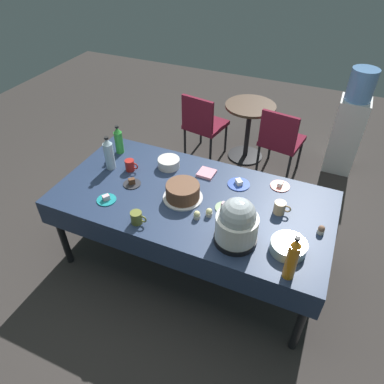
{
  "coord_description": "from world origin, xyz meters",
  "views": [
    {
      "loc": [
        0.85,
        -1.96,
        2.56
      ],
      "look_at": [
        0.0,
        0.0,
        0.8
      ],
      "focal_mm": 32.99,
      "sensor_mm": 36.0,
      "label": 1
    }
  ],
  "objects_px": {
    "maroon_chair_left": "(203,122)",
    "soda_bottle_orange_juice": "(292,259)",
    "cupcake_cocoa": "(321,229)",
    "cupcake_rose": "(197,215)",
    "potluck_table": "(192,203)",
    "frosted_layer_cake": "(183,192)",
    "dessert_plate_teal": "(106,199)",
    "round_cafe_table": "(249,122)",
    "soda_bottle_water": "(109,154)",
    "slow_cooker": "(237,223)",
    "soda_bottle_lime_soda": "(119,140)",
    "ceramic_snack_bowl": "(169,163)",
    "coffee_mug_tan": "(280,208)",
    "water_cooler": "(349,125)",
    "dessert_plate_coral": "(280,185)",
    "coffee_mug_red": "(130,165)",
    "dessert_plate_cobalt": "(239,184)",
    "dessert_plate_charcoal": "(132,183)",
    "maroon_chair_right": "(280,138)",
    "coffee_mug_olive": "(137,218)",
    "dessert_plate_sage": "(225,207)"
  },
  "relations": [
    {
      "from": "frosted_layer_cake",
      "to": "water_cooler",
      "type": "distance_m",
      "value": 2.39
    },
    {
      "from": "ceramic_snack_bowl",
      "to": "slow_cooker",
      "type": "bearing_deg",
      "value": -36.72
    },
    {
      "from": "maroon_chair_left",
      "to": "soda_bottle_orange_juice",
      "type": "bearing_deg",
      "value": -55.75
    },
    {
      "from": "dessert_plate_teal",
      "to": "coffee_mug_tan",
      "type": "distance_m",
      "value": 1.34
    },
    {
      "from": "potluck_table",
      "to": "coffee_mug_red",
      "type": "height_order",
      "value": "coffee_mug_red"
    },
    {
      "from": "potluck_table",
      "to": "coffee_mug_olive",
      "type": "xyz_separation_m",
      "value": [
        -0.25,
        -0.43,
        0.11
      ]
    },
    {
      "from": "slow_cooker",
      "to": "soda_bottle_orange_juice",
      "type": "relative_size",
      "value": 1.04
    },
    {
      "from": "dessert_plate_teal",
      "to": "soda_bottle_orange_juice",
      "type": "distance_m",
      "value": 1.47
    },
    {
      "from": "coffee_mug_olive",
      "to": "water_cooler",
      "type": "xyz_separation_m",
      "value": [
        1.32,
        2.48,
        -0.21
      ]
    },
    {
      "from": "cupcake_rose",
      "to": "round_cafe_table",
      "type": "distance_m",
      "value": 2.08
    },
    {
      "from": "cupcake_rose",
      "to": "soda_bottle_lime_soda",
      "type": "height_order",
      "value": "soda_bottle_lime_soda"
    },
    {
      "from": "dessert_plate_sage",
      "to": "maroon_chair_left",
      "type": "xyz_separation_m",
      "value": [
        -0.85,
        1.65,
        -0.27
      ]
    },
    {
      "from": "round_cafe_table",
      "to": "dessert_plate_teal",
      "type": "bearing_deg",
      "value": -104.36
    },
    {
      "from": "dessert_plate_teal",
      "to": "cupcake_cocoa",
      "type": "distance_m",
      "value": 1.62
    },
    {
      "from": "frosted_layer_cake",
      "to": "soda_bottle_lime_soda",
      "type": "relative_size",
      "value": 1.15
    },
    {
      "from": "soda_bottle_water",
      "to": "soda_bottle_orange_juice",
      "type": "bearing_deg",
      "value": -18.09
    },
    {
      "from": "cupcake_cocoa",
      "to": "cupcake_rose",
      "type": "relative_size",
      "value": 1.0
    },
    {
      "from": "cupcake_cocoa",
      "to": "frosted_layer_cake",
      "type": "bearing_deg",
      "value": -177.53
    },
    {
      "from": "dessert_plate_teal",
      "to": "coffee_mug_red",
      "type": "height_order",
      "value": "coffee_mug_red"
    },
    {
      "from": "dessert_plate_charcoal",
      "to": "cupcake_cocoa",
      "type": "relative_size",
      "value": 2.17
    },
    {
      "from": "dessert_plate_teal",
      "to": "round_cafe_table",
      "type": "height_order",
      "value": "dessert_plate_teal"
    },
    {
      "from": "dessert_plate_charcoal",
      "to": "maroon_chair_right",
      "type": "height_order",
      "value": "maroon_chair_right"
    },
    {
      "from": "dessert_plate_teal",
      "to": "soda_bottle_lime_soda",
      "type": "height_order",
      "value": "soda_bottle_lime_soda"
    },
    {
      "from": "ceramic_snack_bowl",
      "to": "coffee_mug_olive",
      "type": "distance_m",
      "value": 0.73
    },
    {
      "from": "slow_cooker",
      "to": "soda_bottle_lime_soda",
      "type": "distance_m",
      "value": 1.48
    },
    {
      "from": "coffee_mug_red",
      "to": "round_cafe_table",
      "type": "distance_m",
      "value": 1.85
    },
    {
      "from": "slow_cooker",
      "to": "water_cooler",
      "type": "height_order",
      "value": "water_cooler"
    },
    {
      "from": "dessert_plate_sage",
      "to": "soda_bottle_lime_soda",
      "type": "bearing_deg",
      "value": 163.01
    },
    {
      "from": "potluck_table",
      "to": "frosted_layer_cake",
      "type": "bearing_deg",
      "value": -144.99
    },
    {
      "from": "soda_bottle_water",
      "to": "soda_bottle_orange_juice",
      "type": "height_order",
      "value": "soda_bottle_orange_juice"
    },
    {
      "from": "ceramic_snack_bowl",
      "to": "maroon_chair_left",
      "type": "xyz_separation_m",
      "value": [
        -0.21,
        1.32,
        -0.3
      ]
    },
    {
      "from": "frosted_layer_cake",
      "to": "soda_bottle_lime_soda",
      "type": "xyz_separation_m",
      "value": [
        -0.82,
        0.37,
        0.06
      ]
    },
    {
      "from": "slow_cooker",
      "to": "dessert_plate_coral",
      "type": "height_order",
      "value": "slow_cooker"
    },
    {
      "from": "coffee_mug_tan",
      "to": "dessert_plate_charcoal",
      "type": "bearing_deg",
      "value": -173.07
    },
    {
      "from": "slow_cooker",
      "to": "water_cooler",
      "type": "relative_size",
      "value": 0.29
    },
    {
      "from": "coffee_mug_olive",
      "to": "potluck_table",
      "type": "bearing_deg",
      "value": 59.53
    },
    {
      "from": "ceramic_snack_bowl",
      "to": "coffee_mug_tan",
      "type": "xyz_separation_m",
      "value": [
        1.03,
        -0.2,
        0.01
      ]
    },
    {
      "from": "cupcake_rose",
      "to": "potluck_table",
      "type": "bearing_deg",
      "value": 121.92
    },
    {
      "from": "maroon_chair_right",
      "to": "water_cooler",
      "type": "bearing_deg",
      "value": 32.83
    },
    {
      "from": "cupcake_cocoa",
      "to": "water_cooler",
      "type": "relative_size",
      "value": 0.05
    },
    {
      "from": "potluck_table",
      "to": "dessert_plate_coral",
      "type": "bearing_deg",
      "value": 34.01
    },
    {
      "from": "dessert_plate_coral",
      "to": "soda_bottle_water",
      "type": "distance_m",
      "value": 1.47
    },
    {
      "from": "dessert_plate_teal",
      "to": "soda_bottle_orange_juice",
      "type": "bearing_deg",
      "value": -6.13
    },
    {
      "from": "dessert_plate_cobalt",
      "to": "dessert_plate_charcoal",
      "type": "bearing_deg",
      "value": -156.69
    },
    {
      "from": "dessert_plate_coral",
      "to": "soda_bottle_orange_juice",
      "type": "distance_m",
      "value": 0.92
    },
    {
      "from": "soda_bottle_orange_juice",
      "to": "coffee_mug_tan",
      "type": "relative_size",
      "value": 2.67
    },
    {
      "from": "soda_bottle_water",
      "to": "soda_bottle_lime_soda",
      "type": "distance_m",
      "value": 0.26
    },
    {
      "from": "coffee_mug_olive",
      "to": "dessert_plate_coral",
      "type": "bearing_deg",
      "value": 44.2
    },
    {
      "from": "potluck_table",
      "to": "dessert_plate_charcoal",
      "type": "relative_size",
      "value": 15.02
    },
    {
      "from": "potluck_table",
      "to": "slow_cooker",
      "type": "relative_size",
      "value": 6.12
    }
  ]
}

